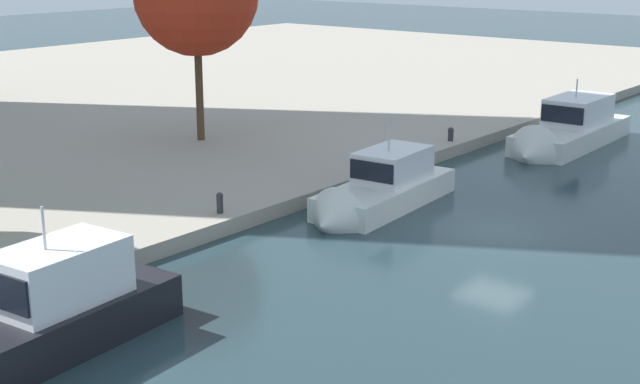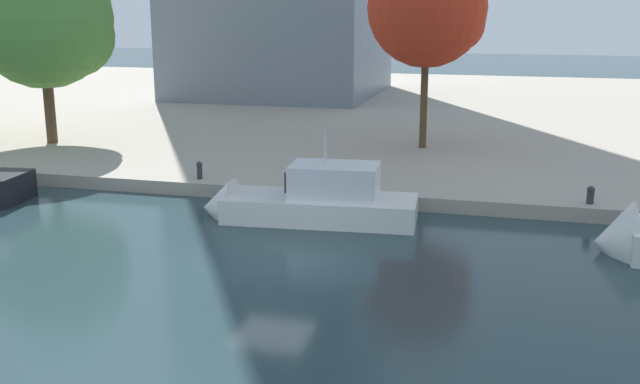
% 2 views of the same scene
% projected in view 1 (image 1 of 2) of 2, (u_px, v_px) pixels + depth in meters
% --- Properties ---
extents(ground_plane, '(220.00, 220.00, 0.00)m').
position_uv_depth(ground_plane, '(496.00, 232.00, 32.73)').
color(ground_plane, '#23383D').
extents(motor_yacht_0, '(8.78, 3.19, 4.69)m').
position_uv_depth(motor_yacht_0, '(31.00, 330.00, 22.42)').
color(motor_yacht_0, black).
rests_on(motor_yacht_0, ground_plane).
extents(motor_yacht_1, '(8.57, 3.21, 4.52)m').
position_uv_depth(motor_yacht_1, '(378.00, 194.00, 35.38)').
color(motor_yacht_1, silver).
rests_on(motor_yacht_1, ground_plane).
extents(motor_yacht_2, '(10.56, 3.21, 4.56)m').
position_uv_depth(motor_yacht_2, '(567.00, 133.00, 46.44)').
color(motor_yacht_2, silver).
rests_on(motor_yacht_2, ground_plane).
extents(mooring_bollard_0, '(0.31, 0.31, 0.71)m').
position_uv_depth(mooring_bollard_0, '(451.00, 134.00, 45.17)').
color(mooring_bollard_0, '#2D2D33').
rests_on(mooring_bollard_0, dock_promenade).
extents(mooring_bollard_1, '(0.27, 0.27, 0.80)m').
position_uv_depth(mooring_bollard_1, '(220.00, 202.00, 32.88)').
color(mooring_bollard_1, '#2D2D33').
rests_on(mooring_bollard_1, dock_promenade).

